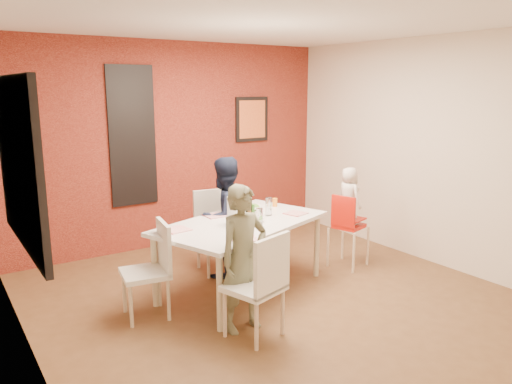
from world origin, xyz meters
TOP-DOWN VIEW (x-y plane):
  - ground at (0.00, 0.00)m, footprint 4.50×4.50m
  - ceiling at (0.00, 0.00)m, footprint 4.50×4.50m
  - wall_back at (0.00, 2.25)m, footprint 4.50×0.02m
  - wall_front at (0.00, -2.25)m, footprint 4.50×0.02m
  - wall_left at (-2.25, 0.00)m, footprint 0.02×4.50m
  - wall_right at (2.25, 0.00)m, footprint 0.02×4.50m
  - brick_accent_wall at (0.00, 2.23)m, footprint 4.50×0.02m
  - picture_window_frame at (-2.22, 0.20)m, footprint 0.05×1.70m
  - picture_window_pane at (-2.21, 0.20)m, footprint 0.02×1.55m
  - glassblock_strip at (-0.60, 2.21)m, footprint 0.55×0.03m
  - glassblock_surround at (-0.60, 2.21)m, footprint 0.60×0.03m
  - art_print_frame at (1.20, 2.21)m, footprint 0.54×0.03m
  - art_print_canvas at (1.20, 2.19)m, footprint 0.44×0.01m
  - dining_table at (-0.16, 0.33)m, footprint 2.03×1.53m
  - chair_near at (-0.57, -0.64)m, footprint 0.54×0.54m
  - chair_far at (-0.08, 1.05)m, footprint 0.50×0.50m
  - chair_left at (-1.15, 0.29)m, footprint 0.48×0.48m
  - high_chair at (1.25, 0.23)m, footprint 0.46×0.46m
  - child_near at (-0.60, -0.40)m, footprint 0.50×0.34m
  - child_far at (-0.09, 0.81)m, footprint 0.76×0.65m
  - toddler at (1.27, 0.25)m, footprint 0.23×0.34m
  - plate_near_left at (-0.47, -0.20)m, footprint 0.30×0.30m
  - plate_far_mid at (-0.28, 0.68)m, footprint 0.22×0.22m
  - plate_near_right at (0.50, 0.27)m, footprint 0.26×0.26m
  - plate_far_left at (-0.85, 0.41)m, footprint 0.25×0.25m
  - salad_bowl_a at (-0.06, 0.24)m, footprint 0.23×0.23m
  - salad_bowl_b at (0.21, 0.68)m, footprint 0.23×0.23m
  - wine_bottle at (0.02, 0.46)m, footprint 0.07×0.07m
  - wine_glass_a at (-0.12, 0.06)m, footprint 0.07×0.07m
  - wine_glass_b at (0.21, 0.37)m, footprint 0.07×0.07m
  - paper_towel_roll at (-0.29, 0.27)m, footprint 0.13×0.13m
  - condiment_red at (-0.12, 0.39)m, footprint 0.04×0.04m
  - condiment_green at (0.05, 0.43)m, footprint 0.03×0.03m
  - condiment_brown at (-0.04, 0.37)m, footprint 0.03×0.03m
  - sippy_cup at (0.51, 0.67)m, footprint 0.06×0.06m

SIDE VIEW (x-z plane):
  - ground at x=0.00m, z-range 0.00..0.00m
  - chair_left at x=-1.15m, z-range 0.05..0.95m
  - chair_near at x=-0.57m, z-range 0.05..0.99m
  - chair_far at x=-0.08m, z-range 0.06..0.99m
  - high_chair at x=1.25m, z-range 0.09..0.97m
  - child_near at x=-0.60m, z-range 0.00..1.31m
  - child_far at x=-0.09m, z-range 0.00..1.36m
  - dining_table at x=-0.16m, z-range 0.31..1.06m
  - plate_near_right at x=0.50m, z-range 0.75..0.76m
  - plate_far_mid at x=-0.28m, z-range 0.75..0.76m
  - plate_far_left at x=-0.85m, z-range 0.75..0.76m
  - plate_near_left at x=-0.47m, z-range 0.75..0.77m
  - salad_bowl_a at x=-0.06m, z-range 0.75..0.80m
  - salad_bowl_b at x=0.21m, z-range 0.75..0.80m
  - sippy_cup at x=0.51m, z-range 0.75..0.85m
  - condiment_green at x=0.05m, z-range 0.75..0.88m
  - condiment_brown at x=-0.04m, z-range 0.75..0.89m
  - condiment_red at x=-0.12m, z-range 0.75..0.89m
  - wine_glass_a at x=-0.12m, z-range 0.75..0.94m
  - wine_glass_b at x=0.21m, z-range 0.75..0.95m
  - toddler at x=1.27m, z-range 0.52..1.20m
  - wine_bottle at x=0.02m, z-range 0.75..1.02m
  - paper_towel_roll at x=-0.29m, z-range 0.75..1.04m
  - wall_back at x=0.00m, z-range 0.00..2.70m
  - wall_front at x=0.00m, z-range 0.00..2.70m
  - wall_left at x=-2.25m, z-range 0.00..2.70m
  - wall_right at x=2.25m, z-range 0.00..2.70m
  - brick_accent_wall at x=0.00m, z-range 0.00..2.70m
  - glassblock_strip at x=-0.60m, z-range 0.65..2.35m
  - glassblock_surround at x=-0.60m, z-range 0.62..2.38m
  - picture_window_frame at x=-2.22m, z-range 0.90..2.20m
  - picture_window_pane at x=-2.21m, z-range 0.98..2.12m
  - art_print_frame at x=1.20m, z-range 1.33..1.97m
  - art_print_canvas at x=1.20m, z-range 1.38..1.92m
  - ceiling at x=0.00m, z-range 2.69..2.71m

